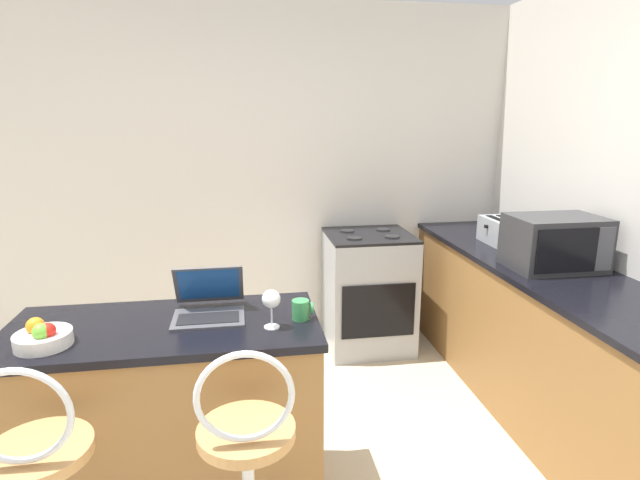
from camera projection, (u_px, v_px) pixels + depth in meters
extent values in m
cube|color=silver|center=(258.00, 178.00, 3.87)|extent=(12.00, 0.06, 2.60)
cube|color=olive|center=(172.00, 422.00, 2.24)|extent=(1.29, 0.58, 0.87)
cube|color=black|center=(164.00, 328.00, 2.13)|extent=(1.32, 0.61, 0.03)
cube|color=olive|center=(556.00, 352.00, 2.90)|extent=(0.64, 2.92, 0.87)
cube|color=black|center=(566.00, 278.00, 2.79)|extent=(0.67, 2.95, 0.03)
cylinder|color=#B7844C|center=(38.00, 452.00, 1.61)|extent=(0.34, 0.34, 0.04)
torus|color=silver|center=(17.00, 417.00, 1.48)|extent=(0.32, 0.02, 0.32)
cylinder|color=#B7844C|center=(246.00, 432.00, 1.71)|extent=(0.34, 0.34, 0.04)
torus|color=silver|center=(245.00, 397.00, 1.58)|extent=(0.32, 0.02, 0.32)
cube|color=#47474C|center=(209.00, 318.00, 2.18)|extent=(0.31, 0.23, 0.01)
cube|color=black|center=(208.00, 318.00, 2.16)|extent=(0.26, 0.13, 0.00)
cube|color=#47474C|center=(209.00, 285.00, 2.28)|extent=(0.31, 0.11, 0.20)
cube|color=#19478C|center=(209.00, 284.00, 2.27)|extent=(0.27, 0.09, 0.16)
cube|color=#2D2D30|center=(555.00, 243.00, 2.88)|extent=(0.51, 0.35, 0.31)
cube|color=black|center=(567.00, 251.00, 2.70)|extent=(0.36, 0.01, 0.25)
cube|color=#4C4C51|center=(605.00, 249.00, 2.73)|extent=(0.10, 0.01, 0.25)
cube|color=#9EA3A8|center=(500.00, 231.00, 3.46)|extent=(0.19, 0.31, 0.18)
cube|color=black|center=(496.00, 218.00, 3.43)|extent=(0.04, 0.21, 0.00)
cube|color=black|center=(506.00, 218.00, 3.44)|extent=(0.04, 0.21, 0.00)
cube|color=black|center=(486.00, 226.00, 3.44)|extent=(0.02, 0.02, 0.02)
cube|color=#9EA3A8|center=(368.00, 292.00, 3.87)|extent=(0.63, 0.60, 0.89)
cube|color=black|center=(379.00, 311.00, 3.58)|extent=(0.54, 0.01, 0.40)
cube|color=black|center=(369.00, 235.00, 3.76)|extent=(0.63, 0.60, 0.02)
cylinder|color=black|center=(355.00, 238.00, 3.62)|extent=(0.11, 0.11, 0.01)
cylinder|color=black|center=(392.00, 236.00, 3.66)|extent=(0.11, 0.11, 0.01)
cylinder|color=black|center=(348.00, 231.00, 3.85)|extent=(0.11, 0.11, 0.01)
cylinder|color=black|center=(383.00, 229.00, 3.89)|extent=(0.11, 0.11, 0.01)
cylinder|color=silver|center=(43.00, 339.00, 1.92)|extent=(0.21, 0.21, 0.05)
sphere|color=red|center=(48.00, 330.00, 1.89)|extent=(0.06, 0.06, 0.06)
sphere|color=orange|center=(35.00, 326.00, 1.92)|extent=(0.07, 0.07, 0.07)
sphere|color=#66B233|center=(41.00, 332.00, 1.88)|extent=(0.06, 0.06, 0.06)
cylinder|color=silver|center=(272.00, 327.00, 2.09)|extent=(0.07, 0.07, 0.00)
cylinder|color=silver|center=(272.00, 316.00, 2.08)|extent=(0.01, 0.01, 0.09)
sphere|color=silver|center=(271.00, 299.00, 2.06)|extent=(0.08, 0.08, 0.08)
cylinder|color=#338447|center=(300.00, 310.00, 2.17)|extent=(0.07, 0.07, 0.09)
torus|color=#338447|center=(312.00, 308.00, 2.18)|extent=(0.01, 0.06, 0.06)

